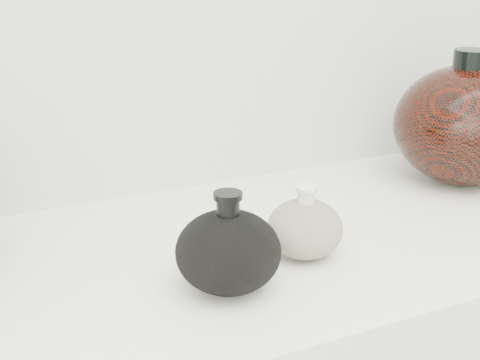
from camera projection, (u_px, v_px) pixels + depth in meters
name	position (u px, v px, depth m)	size (l,w,h in m)	color
black_gourd_vase	(228.00, 251.00, 0.79)	(0.13, 0.13, 0.12)	black
cream_gourd_vase	(305.00, 228.00, 0.88)	(0.11, 0.11, 0.10)	beige
right_round_pot	(464.00, 124.00, 1.13)	(0.29, 0.29, 0.23)	black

